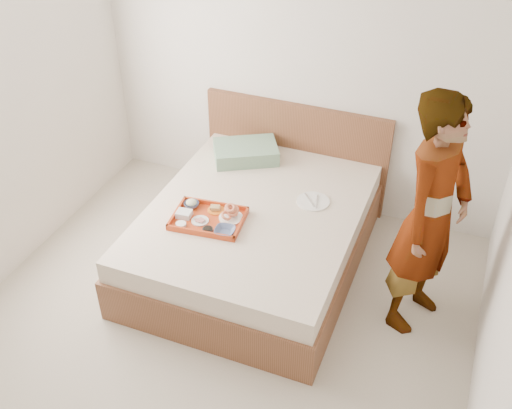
{
  "coord_description": "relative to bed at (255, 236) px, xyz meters",
  "views": [
    {
      "loc": [
        1.36,
        -2.41,
        3.27
      ],
      "look_at": [
        0.05,
        0.9,
        0.65
      ],
      "focal_mm": 42.29,
      "sensor_mm": 36.0,
      "label": 1
    }
  ],
  "objects": [
    {
      "name": "pillow",
      "position": [
        -0.34,
        0.64,
        0.33
      ],
      "size": [
        0.64,
        0.57,
        0.13
      ],
      "primitive_type": "cube",
      "rotation": [
        0.0,
        0.0,
        0.52
      ],
      "color": "#82A98A",
      "rests_on": "bed"
    },
    {
      "name": "salad_bowl",
      "position": [
        -0.45,
        -0.17,
        0.3
      ],
      "size": [
        0.13,
        0.13,
        0.04
      ],
      "primitive_type": "imported",
      "rotation": [
        0.0,
        0.0,
        0.11
      ],
      "color": "navy",
      "rests_on": "tray"
    },
    {
      "name": "prawn_plate",
      "position": [
        -0.11,
        -0.2,
        0.28
      ],
      "size": [
        0.2,
        0.2,
        0.01
      ],
      "primitive_type": "cylinder",
      "rotation": [
        0.0,
        0.0,
        0.11
      ],
      "color": "white",
      "rests_on": "tray"
    },
    {
      "name": "headboard",
      "position": [
        0.0,
        0.97,
        0.21
      ],
      "size": [
        1.65,
        0.06,
        0.95
      ],
      "primitive_type": "cube",
      "color": "brown",
      "rests_on": "ground"
    },
    {
      "name": "bread_plate",
      "position": [
        -0.26,
        -0.15,
        0.28
      ],
      "size": [
        0.14,
        0.14,
        0.01
      ],
      "primitive_type": "cylinder",
      "rotation": [
        0.0,
        0.0,
        0.11
      ],
      "color": "orange",
      "rests_on": "tray"
    },
    {
      "name": "navy_bowl_big",
      "position": [
        -0.08,
        -0.37,
        0.3
      ],
      "size": [
        0.16,
        0.16,
        0.04
      ],
      "primitive_type": "imported",
      "rotation": [
        0.0,
        0.0,
        0.11
      ],
      "color": "navy",
      "rests_on": "tray"
    },
    {
      "name": "meat_plate",
      "position": [
        -0.31,
        -0.31,
        0.28
      ],
      "size": [
        0.14,
        0.14,
        0.01
      ],
      "primitive_type": "cylinder",
      "rotation": [
        0.0,
        0.0,
        0.11
      ],
      "color": "white",
      "rests_on": "tray"
    },
    {
      "name": "sauce_dish",
      "position": [
        -0.2,
        -0.4,
        0.29
      ],
      "size": [
        0.08,
        0.08,
        0.03
      ],
      "primitive_type": "cylinder",
      "rotation": [
        0.0,
        0.0,
        0.11
      ],
      "color": "black",
      "rests_on": "tray"
    },
    {
      "name": "ground",
      "position": [
        0.0,
        -1.0,
        -0.27
      ],
      "size": [
        3.5,
        4.0,
        0.01
      ],
      "primitive_type": "cube",
      "color": "#BAB09E",
      "rests_on": "ground"
    },
    {
      "name": "plastic_tub",
      "position": [
        -0.44,
        -0.3,
        0.3
      ],
      "size": [
        0.12,
        0.1,
        0.05
      ],
      "primitive_type": "cube",
      "rotation": [
        0.0,
        0.0,
        0.11
      ],
      "color": "silver",
      "rests_on": "tray"
    },
    {
      "name": "person",
      "position": [
        1.28,
        -0.11,
        0.62
      ],
      "size": [
        0.63,
        0.76,
        1.77
      ],
      "primitive_type": "imported",
      "rotation": [
        0.0,
        0.0,
        1.2
      ],
      "color": "beige",
      "rests_on": "ground"
    },
    {
      "name": "tray",
      "position": [
        -0.26,
        -0.27,
        0.29
      ],
      "size": [
        0.56,
        0.44,
        0.05
      ],
      "primitive_type": "cube",
      "rotation": [
        0.0,
        0.0,
        0.11
      ],
      "color": "#AF3115",
      "rests_on": "bed"
    },
    {
      "name": "cheese_round",
      "position": [
        -0.41,
        -0.42,
        0.29
      ],
      "size": [
        0.08,
        0.08,
        0.03
      ],
      "primitive_type": "cylinder",
      "rotation": [
        0.0,
        0.0,
        0.11
      ],
      "color": "white",
      "rests_on": "tray"
    },
    {
      "name": "bed",
      "position": [
        0.0,
        0.0,
        0.0
      ],
      "size": [
        1.65,
        2.0,
        0.53
      ],
      "primitive_type": "cube",
      "color": "brown",
      "rests_on": "ground"
    },
    {
      "name": "wall_back",
      "position": [
        0.0,
        1.0,
        1.04
      ],
      "size": [
        3.5,
        0.01,
        2.6
      ],
      "primitive_type": "cube",
      "color": "silver",
      "rests_on": "ground"
    },
    {
      "name": "dinner_plate",
      "position": [
        0.39,
        0.24,
        0.27
      ],
      "size": [
        0.33,
        0.33,
        0.01
      ],
      "primitive_type": "cylinder",
      "rotation": [
        0.0,
        0.0,
        0.4
      ],
      "color": "white",
      "rests_on": "bed"
    }
  ]
}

